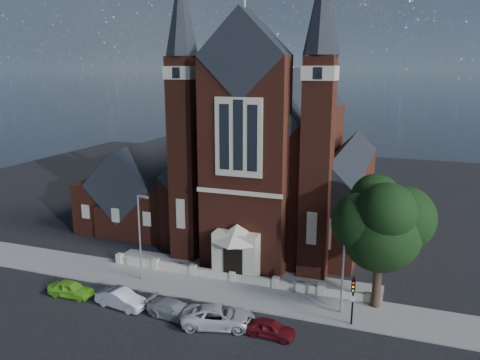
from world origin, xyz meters
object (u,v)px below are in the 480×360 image
object	(u,v)px
street_tree	(382,227)
street_lamp_left	(140,233)
traffic_signal	(353,295)
street_lamp_right	(345,260)
car_white_suv	(218,317)
car_lime_van	(71,289)
car_dark_red	(270,328)
car_silver_b	(174,310)
parish_hall	(144,193)
church	(281,161)
car_silver_a	(121,299)

from	to	relation	value
street_tree	street_lamp_left	distance (m)	20.71
street_tree	traffic_signal	size ratio (longest dim) A/B	2.67
street_tree	street_lamp_right	xyz separation A→B (m)	(-2.51, -1.71, -2.36)
car_white_suv	street_lamp_right	bearing A→B (deg)	-74.53
street_tree	street_lamp_left	size ratio (longest dim) A/B	1.32
car_lime_van	car_dark_red	size ratio (longest dim) A/B	1.05
traffic_signal	car_silver_b	distance (m)	13.67
street_lamp_left	car_dark_red	bearing A→B (deg)	-20.08
street_lamp_left	street_lamp_right	world-z (taller)	same
parish_hall	traffic_signal	distance (m)	31.20
parish_hall	street_lamp_left	size ratio (longest dim) A/B	1.51
church	car_dark_red	world-z (taller)	church
church	car_dark_red	bearing A→B (deg)	-76.82
car_lime_van	car_silver_a	distance (m)	5.08
street_lamp_right	traffic_signal	bearing A→B (deg)	-59.99
car_silver_a	car_lime_van	bearing A→B (deg)	96.17
street_lamp_right	traffic_signal	xyz separation A→B (m)	(0.91, -1.57, -2.02)
parish_hall	car_silver_a	size ratio (longest dim) A/B	2.76
street_lamp_right	car_silver_b	xyz separation A→B (m)	(-12.20, -4.94, -3.93)
car_white_suv	car_silver_b	bearing A→B (deg)	75.61
parish_hall	car_lime_van	bearing A→B (deg)	-77.99
church	street_lamp_right	bearing A→B (deg)	-61.96
church	street_lamp_left	distance (m)	20.84
car_silver_b	church	bearing A→B (deg)	3.85
church	car_lime_van	world-z (taller)	church
street_lamp_left	car_silver_a	bearing A→B (deg)	-78.66
church	car_lime_van	xyz separation A→B (m)	(-12.01, -23.68, -7.51)
street_lamp_left	car_white_suv	xyz separation A→B (m)	(9.50, -4.92, -3.83)
church	car_dark_red	distance (m)	25.66
street_lamp_right	car_silver_a	bearing A→B (deg)	-164.02
car_silver_b	car_dark_red	distance (m)	7.70
church	car_silver_b	size ratio (longest dim) A/B	7.60
traffic_signal	car_dark_red	world-z (taller)	traffic_signal
street_lamp_left	traffic_signal	size ratio (longest dim) A/B	2.02
parish_hall	street_tree	distance (m)	31.27
car_white_suv	car_dark_red	distance (m)	4.01
car_silver_a	car_silver_b	world-z (taller)	car_silver_a
church	car_white_suv	world-z (taller)	church
church	parish_hall	xyz separation A→B (m)	(-16.00, -4.94, -4.17)
traffic_signal	car_white_suv	size ratio (longest dim) A/B	0.72
street_tree	street_lamp_right	size ratio (longest dim) A/B	1.32
street_tree	car_dark_red	world-z (taller)	street_tree
parish_hall	car_dark_red	distance (m)	28.92
parish_hall	car_white_suv	size ratio (longest dim) A/B	2.19
traffic_signal	car_silver_b	bearing A→B (deg)	-165.62
car_silver_a	car_dark_red	bearing A→B (deg)	-82.61
car_lime_van	car_silver_b	world-z (taller)	car_lime_van
traffic_signal	car_silver_a	size ratio (longest dim) A/B	0.91
church	street_lamp_right	size ratio (longest dim) A/B	4.31
street_lamp_right	car_white_suv	bearing A→B (deg)	-149.93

